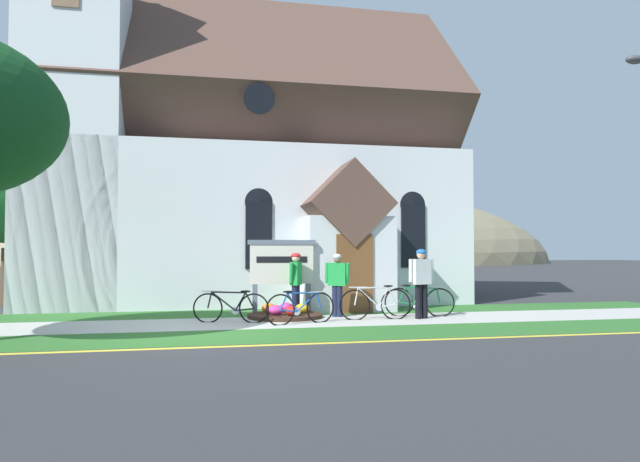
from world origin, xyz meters
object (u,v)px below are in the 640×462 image
church_sign (282,266)px  yard_deciduous_tree (9,197)px  roadside_conifer (433,188)px  bicycle_silver (376,304)px  cyclist_in_blue_jersey (337,280)px  bicycle_green (419,301)px  cyclist_in_green_jersey (296,280)px  bicycle_red (231,307)px  cyclist_in_orange_jersey (421,278)px  bicycle_white (300,308)px

church_sign → yard_deciduous_tree: (-7.74, 4.15, 2.00)m
roadside_conifer → yard_deciduous_tree: (-14.10, -1.04, -0.69)m
bicycle_silver → yard_deciduous_tree: bearing=150.5°
bicycle_silver → cyclist_in_blue_jersey: 1.19m
bicycle_green → cyclist_in_green_jersey: 3.17m
bicycle_red → cyclist_in_blue_jersey: bearing=12.6°
cyclist_in_green_jersey → cyclist_in_orange_jersey: bearing=-20.8°
bicycle_red → cyclist_in_orange_jersey: bearing=-2.4°
bicycle_silver → cyclist_in_blue_jersey: (-0.77, 0.73, 0.53)m
cyclist_in_orange_jersey → cyclist_in_green_jersey: bearing=159.2°
church_sign → yard_deciduous_tree: 9.01m
bicycle_silver → cyclist_in_blue_jersey: cyclist_in_blue_jersey is taller
bicycle_green → cyclist_in_orange_jersey: bearing=-105.5°
yard_deciduous_tree → bicycle_silver: bearing=-29.5°
bicycle_silver → yard_deciduous_tree: yard_deciduous_tree is taller
bicycle_white → roadside_conifer: roadside_conifer is taller
bicycle_red → bicycle_green: bicycle_green is taller
cyclist_in_blue_jersey → bicycle_red: bearing=-167.4°
cyclist_in_blue_jersey → roadside_conifer: (5.06, 5.87, 3.05)m
bicycle_silver → cyclist_in_green_jersey: bearing=149.3°
bicycle_white → cyclist_in_green_jersey: cyclist_in_green_jersey is taller
church_sign → bicycle_silver: (2.08, -1.41, -0.89)m
cyclist_in_blue_jersey → cyclist_in_green_jersey: bearing=162.1°
bicycle_red → roadside_conifer: bearing=40.0°
bicycle_white → bicycle_silver: bearing=12.4°
bicycle_silver → bicycle_green: 1.37m
bicycle_silver → bicycle_green: size_ratio=1.05×
church_sign → cyclist_in_green_jersey: church_sign is taller
bicycle_green → cyclist_in_orange_jersey: (-0.15, -0.52, 0.62)m
bicycle_green → roadside_conifer: size_ratio=0.27×
bicycle_green → cyclist_in_green_jersey: cyclist_in_green_jersey is taller
bicycle_silver → cyclist_in_orange_jersey: cyclist_in_orange_jersey is taller
bicycle_silver → bicycle_green: (1.29, 0.47, -0.01)m
bicycle_red → cyclist_in_blue_jersey: size_ratio=1.09×
cyclist_in_orange_jersey → cyclist_in_blue_jersey: bearing=157.7°
cyclist_in_green_jersey → yard_deciduous_tree: (-8.05, 4.51, 2.35)m
bicycle_red → bicycle_white: bearing=-19.9°
bicycle_green → cyclist_in_orange_jersey: cyclist_in_orange_jersey is taller
bicycle_white → cyclist_in_orange_jersey: cyclist_in_orange_jersey is taller
bicycle_green → yard_deciduous_tree: (-11.11, 5.10, 2.90)m
church_sign → bicycle_silver: church_sign is taller
cyclist_in_blue_jersey → yard_deciduous_tree: 10.53m
bicycle_white → cyclist_in_blue_jersey: size_ratio=1.06×
bicycle_white → yard_deciduous_tree: bearing=142.9°
bicycle_white → yard_deciduous_tree: yard_deciduous_tree is taller
cyclist_in_orange_jersey → bicycle_green: bearing=74.5°
cyclist_in_blue_jersey → roadside_conifer: roadside_conifer is taller
cyclist_in_green_jersey → church_sign: bearing=130.8°
cyclist_in_blue_jersey → roadside_conifer: bearing=49.3°
yard_deciduous_tree → cyclist_in_orange_jersey: bearing=-27.1°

